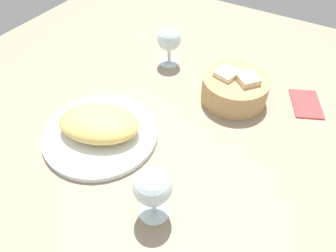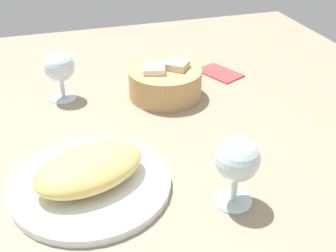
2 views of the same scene
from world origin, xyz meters
TOP-DOWN VIEW (x-y plane):
  - ground_plane at (0.00, 0.00)cm, footprint 140.00×140.00cm
  - plate at (-11.33, -11.35)cm, footprint 26.63×26.63cm
  - omelette at (-11.33, -11.35)cm, footprint 21.52×17.49cm
  - lettuce_garnish at (-16.09, -6.55)cm, footprint 4.94×4.94cm
  - bread_basket at (9.98, 16.80)cm, footprint 16.78×16.78cm
  - wine_glass_near at (9.89, -21.48)cm, footprint 6.97×6.97cm
  - wine_glass_far at (-12.92, 22.39)cm, footprint 6.86×6.86cm
  - folded_napkin at (27.16, 24.49)cm, footprint 10.93×12.91cm

SIDE VIEW (x-z plane):
  - ground_plane at x=0.00cm, z-range -2.00..0.00cm
  - folded_napkin at x=27.16cm, z-range 0.00..0.80cm
  - plate at x=-11.33cm, z-range 0.00..1.40cm
  - lettuce_garnish at x=-16.09cm, z-range 1.40..2.81cm
  - bread_basket at x=9.98cm, z-range -0.53..7.70cm
  - omelette at x=-11.33cm, z-range 1.40..6.79cm
  - wine_glass_far at x=-12.92cm, z-range 1.77..13.25cm
  - wine_glass_near at x=9.89cm, z-range 1.91..13.83cm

